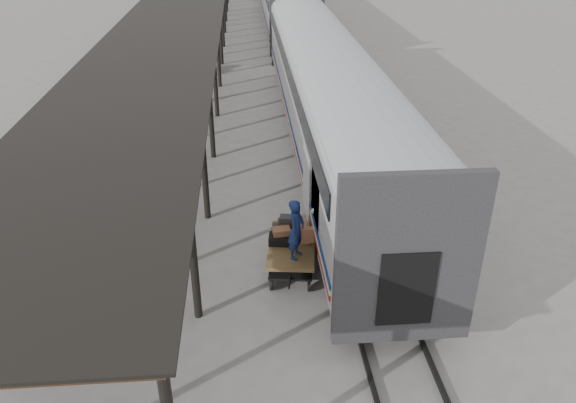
{
  "coord_description": "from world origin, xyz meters",
  "views": [
    {
      "loc": [
        -0.0,
        -13.18,
        9.1
      ],
      "look_at": [
        1.11,
        0.7,
        1.7
      ],
      "focal_mm": 35.0,
      "sensor_mm": 36.0,
      "label": 1
    }
  ],
  "objects_px": {
    "porter": "(296,229)",
    "luggage_tug": "(195,66)",
    "pedestrian": "(179,92)",
    "baggage_cart": "(292,250)"
  },
  "relations": [
    {
      "from": "pedestrian",
      "to": "baggage_cart",
      "type": "bearing_deg",
      "value": 106.32
    },
    {
      "from": "baggage_cart",
      "to": "pedestrian",
      "type": "height_order",
      "value": "pedestrian"
    },
    {
      "from": "luggage_tug",
      "to": "porter",
      "type": "height_order",
      "value": "porter"
    },
    {
      "from": "baggage_cart",
      "to": "luggage_tug",
      "type": "xyz_separation_m",
      "value": [
        -4.05,
        20.74,
        -0.1
      ]
    },
    {
      "from": "porter",
      "to": "pedestrian",
      "type": "relative_size",
      "value": 1.07
    },
    {
      "from": "baggage_cart",
      "to": "porter",
      "type": "bearing_deg",
      "value": -77.78
    },
    {
      "from": "luggage_tug",
      "to": "porter",
      "type": "relative_size",
      "value": 0.88
    },
    {
      "from": "porter",
      "to": "pedestrian",
      "type": "xyz_separation_m",
      "value": [
        -4.48,
        15.34,
        -0.91
      ]
    },
    {
      "from": "porter",
      "to": "luggage_tug",
      "type": "bearing_deg",
      "value": 35.73
    },
    {
      "from": "baggage_cart",
      "to": "porter",
      "type": "relative_size",
      "value": 1.53
    }
  ]
}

